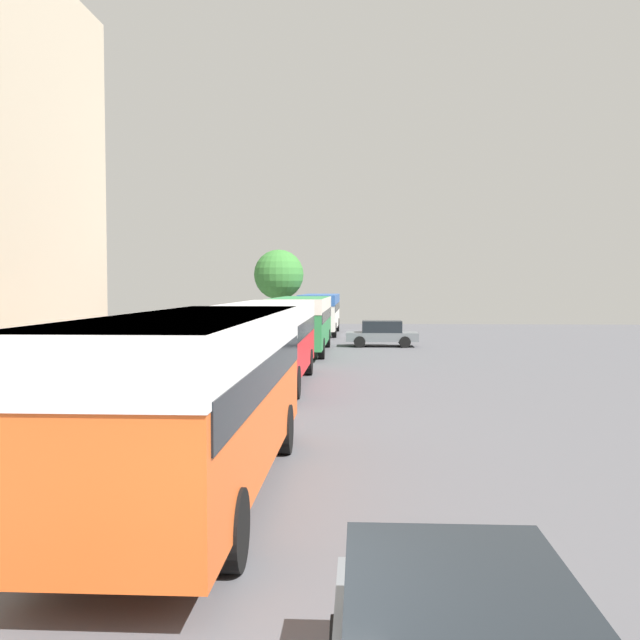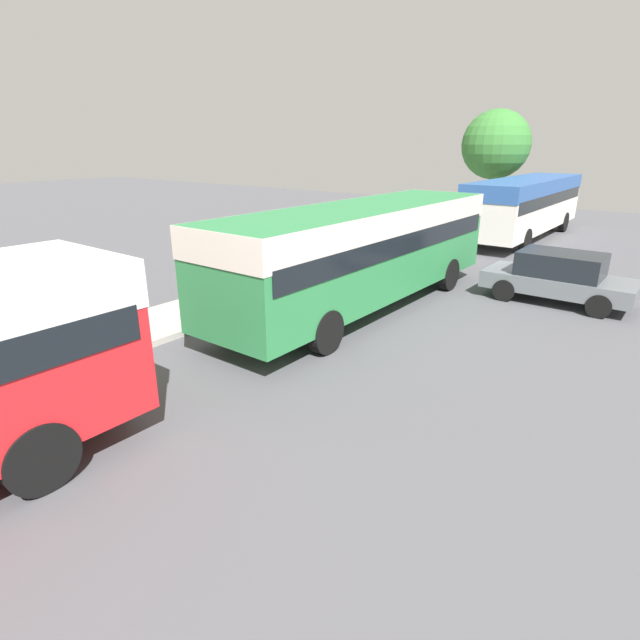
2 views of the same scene
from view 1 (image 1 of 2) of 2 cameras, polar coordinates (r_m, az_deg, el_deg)
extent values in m
cube|color=#EA5B23|center=(11.72, -9.83, -5.56)|extent=(2.41, 9.67, 2.46)
cube|color=white|center=(11.63, -9.86, -1.37)|extent=(2.43, 9.71, 0.74)
cube|color=black|center=(11.68, -9.84, -4.07)|extent=(2.46, 9.28, 0.54)
cylinder|color=black|center=(15.06, -11.37, -8.47)|extent=(0.28, 1.00, 1.00)
cylinder|color=black|center=(14.67, -2.85, -8.72)|extent=(0.28, 1.00, 1.00)
cylinder|color=black|center=(9.56, -20.72, -15.18)|extent=(0.28, 1.00, 1.00)
cylinder|color=black|center=(8.93, -7.03, -16.32)|extent=(0.28, 1.00, 1.00)
cube|color=red|center=(24.48, -4.02, -1.35)|extent=(2.45, 9.34, 2.35)
cube|color=white|center=(24.44, -4.03, 0.57)|extent=(2.47, 9.39, 0.70)
cube|color=black|center=(24.46, -4.03, -0.66)|extent=(2.50, 8.97, 0.52)
cylinder|color=black|center=(27.60, -5.59, -3.34)|extent=(0.28, 1.00, 1.00)
cylinder|color=black|center=(27.35, -0.91, -3.38)|extent=(0.28, 1.00, 1.00)
cylinder|color=black|center=(21.93, -7.89, -4.93)|extent=(0.28, 1.00, 1.00)
cylinder|color=black|center=(21.62, -2.00, -5.01)|extent=(0.28, 1.00, 1.00)
cube|color=#2D8447|center=(36.46, -1.45, -0.02)|extent=(2.55, 10.32, 2.33)
cube|color=silver|center=(36.43, -1.45, 1.26)|extent=(2.57, 10.37, 0.70)
cube|color=black|center=(36.45, -1.45, 0.44)|extent=(2.60, 9.91, 0.51)
cylinder|color=black|center=(39.82, -2.76, -1.47)|extent=(0.28, 1.00, 1.00)
cylinder|color=black|center=(39.65, 0.61, -1.48)|extent=(0.28, 1.00, 1.00)
cylinder|color=black|center=(33.48, -3.89, -2.27)|extent=(0.28, 1.00, 1.00)
cylinder|color=black|center=(33.28, 0.12, -2.29)|extent=(0.28, 1.00, 1.00)
cube|color=silver|center=(50.36, 0.02, 0.74)|extent=(2.42, 10.62, 2.32)
cube|color=#2D569E|center=(50.34, 0.02, 1.66)|extent=(2.44, 10.68, 0.70)
cube|color=black|center=(50.36, 0.02, 1.07)|extent=(2.46, 10.20, 0.51)
cylinder|color=black|center=(53.77, -0.97, -0.38)|extent=(0.28, 1.00, 1.00)
cylinder|color=black|center=(53.66, 1.39, -0.38)|extent=(0.28, 1.00, 1.00)
cylinder|color=black|center=(47.21, -1.55, -0.81)|extent=(0.28, 1.00, 1.00)
cylinder|color=black|center=(47.09, 1.15, -0.82)|extent=(0.28, 1.00, 1.00)
cube|color=slate|center=(40.36, 4.97, -1.33)|extent=(4.04, 1.76, 0.48)
cube|color=black|center=(40.32, 4.97, -0.52)|extent=(2.22, 1.55, 0.66)
cylinder|color=black|center=(39.55, 3.19, -1.76)|extent=(0.64, 0.22, 0.64)
cylinder|color=black|center=(41.16, 3.19, -1.58)|extent=(0.64, 0.22, 0.64)
cylinder|color=black|center=(39.63, 6.81, -1.76)|extent=(0.64, 0.22, 0.64)
cylinder|color=black|center=(41.24, 6.67, -1.59)|extent=(0.64, 0.22, 0.64)
cylinder|color=#232838|center=(38.52, -6.93, -1.59)|extent=(0.28, 0.28, 0.74)
cylinder|color=#33477F|center=(38.47, -6.94, -0.58)|extent=(0.35, 0.35, 0.62)
sphere|color=tan|center=(38.45, -6.94, 0.03)|extent=(0.20, 0.20, 0.20)
cylinder|color=brown|center=(55.65, -3.31, 0.76)|extent=(0.36, 0.36, 2.71)
sphere|color=#387A33|center=(55.62, -3.32, 3.66)|extent=(3.88, 3.88, 3.88)
camera|label=2|loc=(25.39, 13.15, 4.86)|focal=28.00mm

